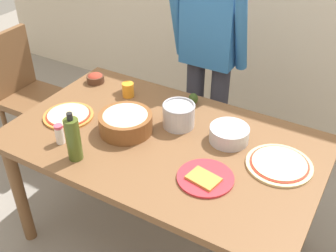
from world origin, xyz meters
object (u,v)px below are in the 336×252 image
Objects in this scene: pizza_raw_on_board at (279,164)px; plate_with_slice at (205,178)px; chair_wooden_left at (26,89)px; small_sauce_bowl at (95,78)px; steel_pot at (179,115)px; person_cook at (210,49)px; salt_shaker at (59,134)px; mixing_bowl_steel at (229,134)px; olive_oil_bottle at (73,139)px; cup_orange at (128,90)px; avocado at (193,99)px; pizza_cooked_on_tray at (68,115)px; dining_table at (163,153)px; popcorn_bowl at (126,121)px.

plate_with_slice reaches higher than pizza_raw_on_board.
chair_wooden_left reaches higher than small_sauce_bowl.
plate_with_slice is 0.45m from steel_pot.
salt_shaker is at bearing -107.26° from person_cook.
person_cook is 8.10× the size of mixing_bowl_steel.
plate_with_slice is at bearing 16.03° from olive_oil_bottle.
cup_orange reaches higher than avocado.
avocado reaches higher than pizza_raw_on_board.
steel_pot is 0.43m from cup_orange.
chair_wooden_left is at bearing 147.81° from salt_shaker.
chair_wooden_left is (-1.21, -0.48, -0.40)m from person_cook.
person_cook is 6.33× the size of olive_oil_bottle.
pizza_cooked_on_tray is 0.41m from small_sauce_bowl.
small_sauce_bowl is (0.64, 0.03, 0.25)m from chair_wooden_left.
pizza_raw_on_board is 4.45× the size of avocado.
pizza_raw_on_board is at bearing 8.78° from pizza_cooked_on_tray.
pizza_raw_on_board is (0.58, 0.09, 0.10)m from dining_table.
chair_wooden_left is 3.71× the size of olive_oil_bottle.
small_sauce_bowl is 0.71m from steel_pot.
mixing_bowl_steel reaches higher than plate_with_slice.
mixing_bowl_steel is 0.70m from cup_orange.
cup_orange is at bearing -8.02° from small_sauce_bowl.
olive_oil_bottle is at bearing -104.34° from popcorn_bowl.
popcorn_bowl reaches higher than small_sauce_bowl.
person_cook is 1.10m from salt_shaker.
avocado is at bearing 144.85° from mixing_bowl_steel.
person_cook reaches higher than plate_with_slice.
salt_shaker is (-0.23, -0.25, -0.01)m from popcorn_bowl.
chair_wooden_left is 3.44× the size of pizza_cooked_on_tray.
olive_oil_bottle reaches higher than salt_shaker.
olive_oil_bottle is (-0.86, -0.43, 0.10)m from pizza_raw_on_board.
pizza_raw_on_board is 1.22× the size of olive_oil_bottle.
pizza_raw_on_board is 0.80m from popcorn_bowl.
popcorn_bowl reaches higher than avocado.
chair_wooden_left is 11.18× the size of cup_orange.
chair_wooden_left is 1.09m from salt_shaker.
pizza_raw_on_board is 1.13× the size of pizza_cooked_on_tray.
plate_with_slice is 0.84m from cup_orange.
steel_pot reaches higher than pizza_raw_on_board.
person_cook is 15.28× the size of salt_shaker.
mixing_bowl_steel is 0.98m from small_sauce_bowl.
pizza_cooked_on_tray is (-0.56, -0.09, 0.10)m from dining_table.
mixing_bowl_steel is at bearing 167.15° from pizza_raw_on_board.
olive_oil_bottle is (-0.28, -0.34, 0.20)m from dining_table.
chair_wooden_left is 1.25m from olive_oil_bottle.
salt_shaker is (-0.43, -0.29, 0.14)m from dining_table.
person_cook is (-0.11, 0.76, 0.27)m from dining_table.
steel_pot is (0.21, 0.18, 0.00)m from popcorn_bowl.
avocado is (0.65, 0.07, 0.01)m from small_sauce_bowl.
salt_shaker reaches higher than cup_orange.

